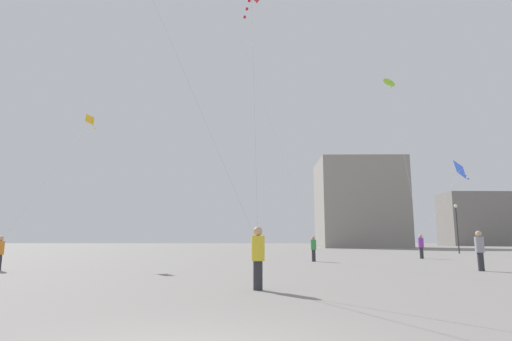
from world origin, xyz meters
TOP-DOWN VIEW (x-y plane):
  - person_in_grey at (10.50, 14.57)m, footprint 0.39×0.39m
  - person_in_orange at (-11.59, 14.13)m, footprint 0.34×0.34m
  - person_in_green at (3.75, 22.53)m, footprint 0.36×0.36m
  - person_in_purple at (12.23, 26.90)m, footprint 0.39×0.39m
  - person_in_yellow at (0.58, 7.08)m, footprint 0.39×0.39m
  - kite_amber_delta at (-11.34, 21.74)m, footprint 0.99×8.38m
  - kite_cobalt_delta at (13.30, 21.94)m, footprint 1.58×5.87m
  - kite_lime_diamond at (10.74, 27.47)m, footprint 1.99×1.11m
  - building_left_hall at (17.00, 70.11)m, footprint 14.76×13.07m
  - building_centre_hall at (53.00, 92.84)m, footprint 24.54×9.98m
  - lamppost_east at (20.09, 38.45)m, footprint 0.36×0.36m

SIDE VIEW (x-z plane):
  - person_in_orange at x=-11.59m, z-range 0.08..1.65m
  - person_in_green at x=3.75m, z-range 0.08..1.72m
  - person_in_yellow at x=0.58m, z-range 0.09..1.87m
  - person_in_purple at x=12.23m, z-range 0.09..1.88m
  - person_in_grey at x=10.50m, z-range 0.09..1.89m
  - lamppost_east at x=20.09m, z-range 0.85..5.85m
  - kite_cobalt_delta at x=13.30m, z-range 3.30..8.37m
  - building_centre_hall at x=53.00m, z-range 0.00..12.05m
  - building_left_hall at x=17.00m, z-range 0.00..15.50m
  - kite_amber_delta at x=-11.34m, z-range 4.95..13.44m
  - kite_lime_diamond at x=10.74m, z-range 7.38..20.51m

